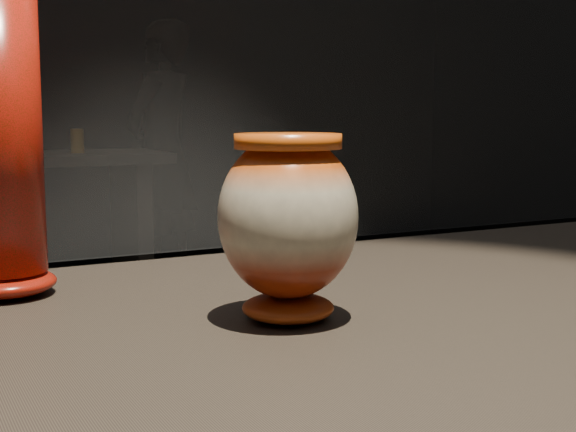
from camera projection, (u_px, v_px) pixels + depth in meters
name	position (u px, v px, depth m)	size (l,w,h in m)	color
main_vase	(288.00, 219.00, 0.83)	(0.19, 0.19, 0.20)	maroon
back_vase_right	(77.00, 141.00, 3.97)	(0.06, 0.06, 0.12)	#A06817
visitor	(162.00, 150.00, 5.30)	(0.62, 0.41, 1.69)	black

